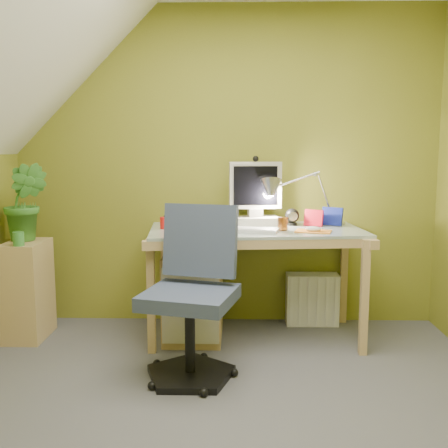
{
  "coord_description": "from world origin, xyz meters",
  "views": [
    {
      "loc": [
        0.08,
        -2.4,
        1.34
      ],
      "look_at": [
        0.0,
        1.0,
        0.85
      ],
      "focal_mm": 42.0,
      "sensor_mm": 36.0,
      "label": 1
    }
  ],
  "objects_px": {
    "monitor": "(255,188)",
    "radiator": "(312,299)",
    "side_ledge": "(28,290)",
    "task_chair": "(190,294)",
    "desk_lamp": "(317,186)",
    "potted_plant": "(26,202)",
    "desk": "(255,283)"
  },
  "relations": [
    {
      "from": "side_ledge",
      "to": "potted_plant",
      "type": "relative_size",
      "value": 1.26
    },
    {
      "from": "side_ledge",
      "to": "radiator",
      "type": "bearing_deg",
      "value": 9.07
    },
    {
      "from": "radiator",
      "to": "desk_lamp",
      "type": "bearing_deg",
      "value": -87.32
    },
    {
      "from": "desk",
      "to": "monitor",
      "type": "bearing_deg",
      "value": 84.53
    },
    {
      "from": "side_ledge",
      "to": "task_chair",
      "type": "distance_m",
      "value": 1.38
    },
    {
      "from": "task_chair",
      "to": "radiator",
      "type": "height_order",
      "value": "task_chair"
    },
    {
      "from": "desk",
      "to": "radiator",
      "type": "relative_size",
      "value": 3.72
    },
    {
      "from": "side_ledge",
      "to": "desk",
      "type": "bearing_deg",
      "value": 2.1
    },
    {
      "from": "side_ledge",
      "to": "potted_plant",
      "type": "xyz_separation_m",
      "value": [
        0.0,
        0.05,
        0.62
      ]
    },
    {
      "from": "desk_lamp",
      "to": "side_ledge",
      "type": "distance_m",
      "value": 2.2
    },
    {
      "from": "monitor",
      "to": "side_ledge",
      "type": "distance_m",
      "value": 1.79
    },
    {
      "from": "desk_lamp",
      "to": "potted_plant",
      "type": "distance_m",
      "value": 2.08
    },
    {
      "from": "potted_plant",
      "to": "monitor",
      "type": "bearing_deg",
      "value": 6.68
    },
    {
      "from": "desk",
      "to": "side_ledge",
      "type": "relative_size",
      "value": 2.12
    },
    {
      "from": "monitor",
      "to": "desk_lamp",
      "type": "xyz_separation_m",
      "value": [
        0.45,
        0.0,
        0.01
      ]
    },
    {
      "from": "potted_plant",
      "to": "side_ledge",
      "type": "bearing_deg",
      "value": -90.0
    },
    {
      "from": "desk",
      "to": "monitor",
      "type": "xyz_separation_m",
      "value": [
        0.0,
        0.18,
        0.67
      ]
    },
    {
      "from": "monitor",
      "to": "side_ledge",
      "type": "height_order",
      "value": "monitor"
    },
    {
      "from": "desk",
      "to": "monitor",
      "type": "height_order",
      "value": "monitor"
    },
    {
      "from": "side_ledge",
      "to": "task_chair",
      "type": "bearing_deg",
      "value": -28.08
    },
    {
      "from": "monitor",
      "to": "radiator",
      "type": "bearing_deg",
      "value": 3.55
    },
    {
      "from": "desk_lamp",
      "to": "side_ledge",
      "type": "relative_size",
      "value": 0.82
    },
    {
      "from": "potted_plant",
      "to": "task_chair",
      "type": "xyz_separation_m",
      "value": [
        1.21,
        -0.7,
        -0.46
      ]
    },
    {
      "from": "monitor",
      "to": "desk_lamp",
      "type": "distance_m",
      "value": 0.45
    },
    {
      "from": "desk",
      "to": "task_chair",
      "type": "relative_size",
      "value": 1.44
    },
    {
      "from": "desk_lamp",
      "to": "task_chair",
      "type": "xyz_separation_m",
      "value": [
        -0.86,
        -0.89,
        -0.56
      ]
    },
    {
      "from": "desk",
      "to": "radiator",
      "type": "bearing_deg",
      "value": 25.75
    },
    {
      "from": "monitor",
      "to": "task_chair",
      "type": "relative_size",
      "value": 0.54
    },
    {
      "from": "desk",
      "to": "radiator",
      "type": "xyz_separation_m",
      "value": [
        0.45,
        0.27,
        -0.2
      ]
    },
    {
      "from": "monitor",
      "to": "desk",
      "type": "bearing_deg",
      "value": -97.87
    },
    {
      "from": "potted_plant",
      "to": "task_chair",
      "type": "distance_m",
      "value": 1.47
    },
    {
      "from": "monitor",
      "to": "side_ledge",
      "type": "xyz_separation_m",
      "value": [
        -1.62,
        -0.24,
        -0.71
      ]
    }
  ]
}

